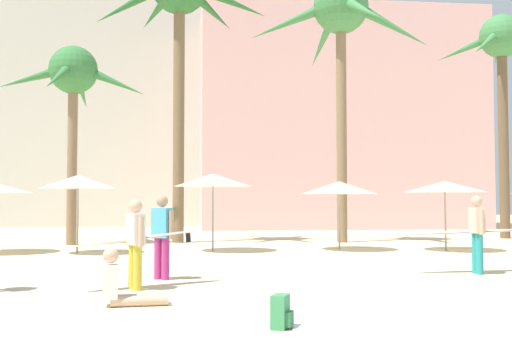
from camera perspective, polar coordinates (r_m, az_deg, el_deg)
hotel_pink at (r=39.27m, az=6.79°, el=4.15°), size 16.21×10.36×12.61m
hotel_tower_gray at (r=46.64m, az=-14.32°, el=14.54°), size 19.02×11.75×30.78m
palm_tree_far_left at (r=23.86m, az=-16.40°, el=7.84°), size 5.50×5.33×7.23m
palm_tree_left at (r=25.14m, az=-6.97°, el=15.02°), size 6.88×6.52×11.05m
palm_tree_center at (r=29.11m, az=21.57°, el=9.92°), size 5.11×5.23×9.56m
palm_tree_right at (r=25.09m, az=7.75°, el=13.32°), size 7.00×6.91×10.22m
cafe_umbrella_0 at (r=19.61m, az=-15.95°, el=-1.01°), size 2.31×2.31×2.37m
cafe_umbrella_3 at (r=19.67m, az=-3.96°, el=-0.89°), size 2.45×2.45×2.44m
cafe_umbrella_5 at (r=20.77m, az=16.89°, el=-1.43°), size 2.59×2.59×2.21m
cafe_umbrella_6 at (r=20.36m, az=7.61°, el=-1.57°), size 2.50×2.50×2.22m
beach_towel at (r=7.86m, az=9.71°, el=-14.42°), size 1.84×1.36×0.01m
backpack at (r=8.00m, az=2.31°, el=-12.82°), size 0.32×0.35×0.42m
person_mid_right at (r=9.85m, az=-12.06°, el=-10.28°), size 1.01×0.47×0.89m
person_mid_left at (r=14.62m, az=19.35°, el=-5.26°), size 3.18×0.86×1.71m
person_mid_center at (r=11.60m, az=-10.92°, el=-6.22°), size 2.52×1.56×1.62m
person_near_left at (r=12.86m, az=-8.60°, el=-5.69°), size 0.52×0.46×1.71m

